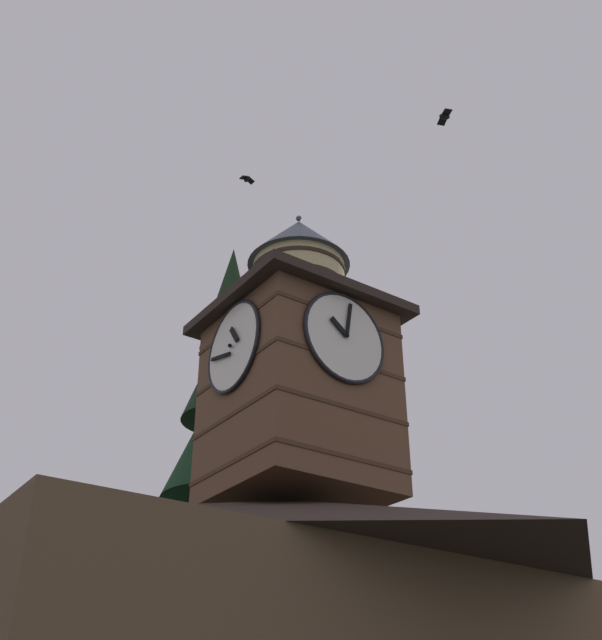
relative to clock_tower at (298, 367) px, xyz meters
The scene contains 5 objects.
clock_tower is the anchor object (origin of this frame).
pine_tree_behind 7.55m from the clock_tower, 103.96° to the right, with size 6.36×6.36×18.59m.
moon 35.48m from the clock_tower, 115.50° to the right, with size 2.22×2.22×2.22m.
flying_bird_high 7.64m from the clock_tower, 116.70° to the left, with size 0.41×0.62×0.16m.
flying_bird_low 7.93m from the clock_tower, 84.60° to the right, with size 0.48×0.28×0.15m.
Camera 1 is at (8.68, 13.70, 2.19)m, focal length 44.21 mm.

